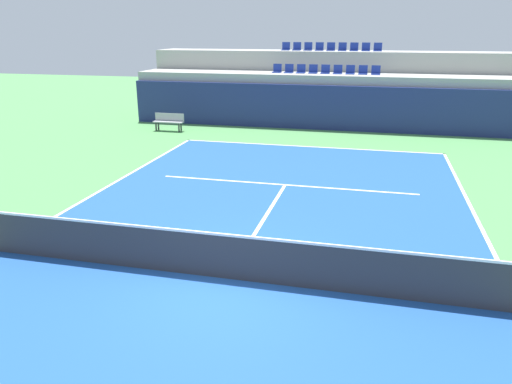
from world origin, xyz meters
The scene contains 12 objects.
ground_plane centered at (0.00, 0.00, 0.00)m, with size 80.00×80.00×0.00m, color #4C8C4C.
court_surface centered at (0.00, 0.00, 0.01)m, with size 11.00×24.00×0.01m, color #1E4C99.
baseline_far centered at (0.00, 11.95, 0.01)m, with size 11.00×0.10×0.00m, color white.
service_line_far centered at (0.00, 6.40, 0.01)m, with size 8.26×0.10×0.00m, color white.
centre_service_line centered at (0.00, 3.20, 0.01)m, with size 0.10×6.40×0.00m, color white.
back_wall centered at (0.00, 15.91, 1.09)m, with size 19.58×0.30×2.17m, color navy.
stands_tier_lower centered at (0.00, 17.26, 1.30)m, with size 19.58×2.40×2.61m, color #9E9E99.
stands_tier_upper centered at (0.00, 19.66, 1.82)m, with size 19.58×2.40×3.64m, color #9E9E99.
seating_row_lower centered at (0.00, 17.36, 2.73)m, with size 5.46×0.44×0.44m.
seating_row_upper centered at (0.00, 19.76, 3.76)m, with size 5.46×0.44×0.44m.
tennis_net centered at (0.00, 0.00, 0.51)m, with size 11.08×0.08×1.07m.
player_bench centered at (-7.17, 13.79, 0.51)m, with size 1.50×0.40×0.85m.
Camera 1 is at (2.64, -8.38, 4.76)m, focal length 34.40 mm.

